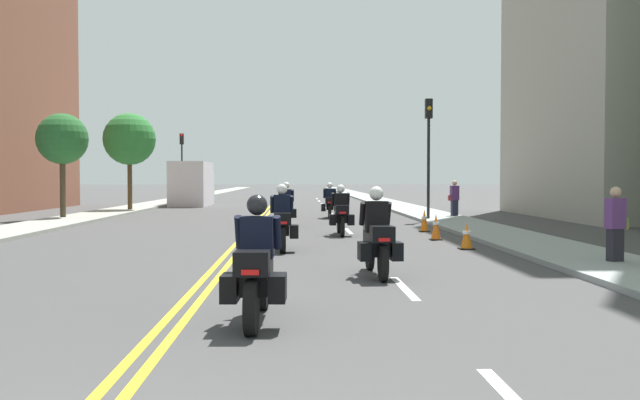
{
  "coord_description": "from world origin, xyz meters",
  "views": [
    {
      "loc": [
        1.53,
        -3.18,
        1.8
      ],
      "look_at": [
        2.34,
        20.45,
        1.04
      ],
      "focal_mm": 38.93,
      "sensor_mm": 36.0,
      "label": 1
    }
  ],
  "objects_px": {
    "traffic_cone_0": "(436,227)",
    "street_tree_0": "(62,140)",
    "parked_truck": "(193,186)",
    "traffic_light_near": "(429,137)",
    "motorcycle_2": "(282,224)",
    "motorcycle_3": "(341,214)",
    "motorcycle_0": "(257,272)",
    "motorcycle_4": "(286,209)",
    "traffic_cone_1": "(424,221)",
    "traffic_cone_2": "(467,236)",
    "motorcycle_5": "(330,204)",
    "street_tree_1": "(129,139)",
    "traffic_light_far": "(182,155)",
    "motorcycle_1": "(377,240)",
    "pedestrian_0": "(454,199)",
    "pedestrian_2": "(616,226)"
  },
  "relations": [
    {
      "from": "traffic_light_near",
      "to": "street_tree_1",
      "type": "bearing_deg",
      "value": 148.73
    },
    {
      "from": "traffic_light_near",
      "to": "traffic_cone_1",
      "type": "bearing_deg",
      "value": -102.15
    },
    {
      "from": "motorcycle_0",
      "to": "motorcycle_2",
      "type": "height_order",
      "value": "motorcycle_2"
    },
    {
      "from": "motorcycle_3",
      "to": "street_tree_0",
      "type": "xyz_separation_m",
      "value": [
        -11.35,
        8.36,
        2.76
      ]
    },
    {
      "from": "traffic_cone_2",
      "to": "motorcycle_1",
      "type": "bearing_deg",
      "value": -120.77
    },
    {
      "from": "traffic_cone_1",
      "to": "motorcycle_5",
      "type": "bearing_deg",
      "value": 109.37
    },
    {
      "from": "traffic_light_far",
      "to": "traffic_cone_0",
      "type": "bearing_deg",
      "value": -68.62
    },
    {
      "from": "motorcycle_3",
      "to": "pedestrian_0",
      "type": "xyz_separation_m",
      "value": [
        5.59,
        8.81,
        0.2
      ]
    },
    {
      "from": "motorcycle_5",
      "to": "street_tree_1",
      "type": "height_order",
      "value": "street_tree_1"
    },
    {
      "from": "street_tree_0",
      "to": "parked_truck",
      "type": "xyz_separation_m",
      "value": [
        3.26,
        15.26,
        -2.15
      ]
    },
    {
      "from": "traffic_cone_1",
      "to": "traffic_cone_2",
      "type": "xyz_separation_m",
      "value": [
        0.02,
        -5.64,
        -0.04
      ]
    },
    {
      "from": "traffic_cone_0",
      "to": "traffic_light_far",
      "type": "relative_size",
      "value": 0.15
    },
    {
      "from": "traffic_cone_2",
      "to": "parked_truck",
      "type": "distance_m",
      "value": 30.01
    },
    {
      "from": "motorcycle_1",
      "to": "motorcycle_4",
      "type": "relative_size",
      "value": 1.01
    },
    {
      "from": "traffic_cone_1",
      "to": "street_tree_0",
      "type": "relative_size",
      "value": 0.16
    },
    {
      "from": "motorcycle_5",
      "to": "traffic_light_far",
      "type": "xyz_separation_m",
      "value": [
        -9.98,
        21.07,
        2.85
      ]
    },
    {
      "from": "motorcycle_3",
      "to": "pedestrian_2",
      "type": "height_order",
      "value": "pedestrian_2"
    },
    {
      "from": "motorcycle_4",
      "to": "traffic_cone_1",
      "type": "distance_m",
      "value": 5.42
    },
    {
      "from": "motorcycle_1",
      "to": "pedestrian_0",
      "type": "bearing_deg",
      "value": 70.35
    },
    {
      "from": "motorcycle_2",
      "to": "street_tree_0",
      "type": "xyz_separation_m",
      "value": [
        -9.6,
        12.82,
        2.77
      ]
    },
    {
      "from": "traffic_cone_2",
      "to": "pedestrian_2",
      "type": "distance_m",
      "value": 4.18
    },
    {
      "from": "motorcycle_1",
      "to": "motorcycle_2",
      "type": "relative_size",
      "value": 1.0
    },
    {
      "from": "parked_truck",
      "to": "traffic_cone_1",
      "type": "bearing_deg",
      "value": -63.82
    },
    {
      "from": "motorcycle_4",
      "to": "traffic_cone_1",
      "type": "xyz_separation_m",
      "value": [
        4.63,
        -2.8,
        -0.28
      ]
    },
    {
      "from": "motorcycle_2",
      "to": "motorcycle_5",
      "type": "relative_size",
      "value": 1.05
    },
    {
      "from": "traffic_cone_2",
      "to": "pedestrian_2",
      "type": "height_order",
      "value": "pedestrian_2"
    },
    {
      "from": "traffic_light_near",
      "to": "traffic_cone_0",
      "type": "bearing_deg",
      "value": -99.39
    },
    {
      "from": "motorcycle_4",
      "to": "street_tree_1",
      "type": "bearing_deg",
      "value": 126.17
    },
    {
      "from": "traffic_cone_1",
      "to": "pedestrian_2",
      "type": "bearing_deg",
      "value": -76.84
    },
    {
      "from": "traffic_light_far",
      "to": "parked_truck",
      "type": "height_order",
      "value": "traffic_light_far"
    },
    {
      "from": "motorcycle_2",
      "to": "street_tree_0",
      "type": "relative_size",
      "value": 0.48
    },
    {
      "from": "traffic_light_near",
      "to": "traffic_light_far",
      "type": "bearing_deg",
      "value": 120.72
    },
    {
      "from": "motorcycle_0",
      "to": "motorcycle_5",
      "type": "xyz_separation_m",
      "value": [
        1.98,
        22.23,
        -0.01
      ]
    },
    {
      "from": "street_tree_1",
      "to": "motorcycle_4",
      "type": "bearing_deg",
      "value": -53.36
    },
    {
      "from": "motorcycle_4",
      "to": "traffic_cone_2",
      "type": "bearing_deg",
      "value": -61.61
    },
    {
      "from": "motorcycle_0",
      "to": "traffic_light_near",
      "type": "distance_m",
      "value": 20.9
    },
    {
      "from": "motorcycle_3",
      "to": "traffic_cone_2",
      "type": "bearing_deg",
      "value": -56.47
    },
    {
      "from": "motorcycle_0",
      "to": "motorcycle_1",
      "type": "bearing_deg",
      "value": 65.85
    },
    {
      "from": "motorcycle_0",
      "to": "motorcycle_5",
      "type": "height_order",
      "value": "motorcycle_0"
    },
    {
      "from": "pedestrian_0",
      "to": "traffic_light_near",
      "type": "bearing_deg",
      "value": 39.38
    },
    {
      "from": "pedestrian_0",
      "to": "parked_truck",
      "type": "distance_m",
      "value": 20.15
    },
    {
      "from": "motorcycle_3",
      "to": "motorcycle_0",
      "type": "bearing_deg",
      "value": -98.52
    },
    {
      "from": "pedestrian_0",
      "to": "street_tree_0",
      "type": "bearing_deg",
      "value": -11.28
    },
    {
      "from": "motorcycle_0",
      "to": "traffic_light_far",
      "type": "height_order",
      "value": "traffic_light_far"
    },
    {
      "from": "traffic_cone_0",
      "to": "street_tree_0",
      "type": "height_order",
      "value": "street_tree_0"
    },
    {
      "from": "street_tree_1",
      "to": "traffic_cone_1",
      "type": "bearing_deg",
      "value": -47.27
    },
    {
      "from": "traffic_light_near",
      "to": "motorcycle_2",
      "type": "bearing_deg",
      "value": -117.16
    },
    {
      "from": "traffic_cone_0",
      "to": "traffic_light_near",
      "type": "distance_m",
      "value": 9.19
    },
    {
      "from": "motorcycle_0",
      "to": "traffic_cone_0",
      "type": "distance_m",
      "value": 12.17
    },
    {
      "from": "traffic_cone_0",
      "to": "parked_truck",
      "type": "relative_size",
      "value": 0.12
    }
  ]
}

